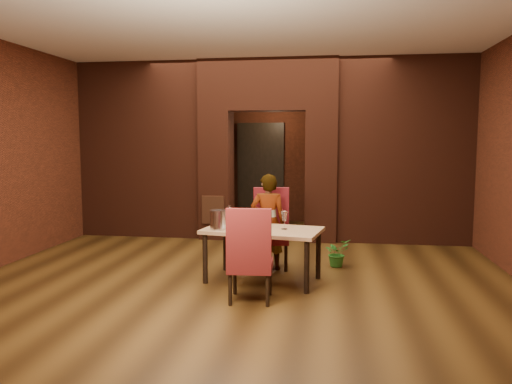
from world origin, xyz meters
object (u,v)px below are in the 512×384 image
at_px(chair_near, 251,254).
at_px(wine_bucket, 218,220).
at_px(water_bottle, 229,216).
at_px(wine_glass_b, 267,219).
at_px(wine_glass_c, 284,220).
at_px(dining_table, 263,255).
at_px(chair_far, 271,228).
at_px(wine_glass_a, 245,220).
at_px(potted_plant, 337,253).
at_px(person_seated, 268,222).

relative_size(chair_near, wine_bucket, 4.36).
bearing_deg(chair_near, water_bottle, -68.41).
distance_m(wine_glass_b, wine_glass_c, 0.27).
xyz_separation_m(wine_glass_b, wine_bucket, (-0.58, -0.28, 0.02)).
relative_size(dining_table, chair_far, 1.30).
distance_m(wine_glass_a, wine_glass_b, 0.29).
height_order(wine_glass_b, wine_glass_c, wine_glass_c).
height_order(dining_table, wine_bucket, wine_bucket).
bearing_deg(chair_near, wine_glass_b, -97.81).
relative_size(wine_glass_a, potted_plant, 0.54).
bearing_deg(dining_table, wine_glass_c, 9.30).
bearing_deg(potted_plant, person_seated, -163.49).
relative_size(wine_glass_b, water_bottle, 0.76).
bearing_deg(potted_plant, dining_table, -137.09).
xyz_separation_m(dining_table, chair_far, (0.02, 0.68, 0.22)).
height_order(person_seated, wine_glass_a, person_seated).
distance_m(wine_glass_a, water_bottle, 0.25).
xyz_separation_m(dining_table, water_bottle, (-0.45, 0.11, 0.47)).
xyz_separation_m(wine_glass_a, water_bottle, (-0.23, 0.10, 0.03)).
distance_m(chair_near, wine_glass_a, 0.85).
distance_m(wine_glass_c, water_bottle, 0.73).
bearing_deg(wine_bucket, potted_plant, 34.68).
xyz_separation_m(water_bottle, potted_plant, (1.40, 0.77, -0.61)).
xyz_separation_m(dining_table, wine_glass_b, (0.04, 0.13, 0.44)).
distance_m(wine_bucket, water_bottle, 0.28).
distance_m(dining_table, potted_plant, 1.30).
height_order(person_seated, wine_glass_b, person_seated).
bearing_deg(wine_glass_b, potted_plant, 39.56).
xyz_separation_m(person_seated, wine_glass_b, (0.04, -0.47, 0.11)).
relative_size(dining_table, wine_glass_c, 6.34).
bearing_deg(potted_plant, wine_bucket, -145.32).
height_order(wine_glass_a, wine_glass_c, wine_glass_c).
bearing_deg(wine_glass_b, dining_table, -106.19).
bearing_deg(chair_near, potted_plant, -123.95).
distance_m(dining_table, chair_far, 0.72).
bearing_deg(wine_glass_b, wine_bucket, -154.28).
distance_m(chair_far, potted_plant, 1.01).
relative_size(chair_near, wine_glass_a, 5.03).
bearing_deg(wine_glass_a, dining_table, -2.70).
distance_m(person_seated, wine_glass_b, 0.48).
bearing_deg(chair_far, wine_glass_b, -93.93).
xyz_separation_m(wine_glass_b, water_bottle, (-0.49, -0.02, 0.03)).
bearing_deg(wine_glass_b, chair_near, -94.29).
relative_size(person_seated, wine_bucket, 5.44).
xyz_separation_m(chair_near, wine_bucket, (-0.51, 0.63, 0.26)).
bearing_deg(wine_glass_c, chair_near, -111.41).
bearing_deg(dining_table, chair_far, 98.39).
relative_size(wine_glass_b, wine_glass_c, 0.91).
height_order(chair_far, water_bottle, chair_far).
height_order(chair_far, wine_bucket, chair_far).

